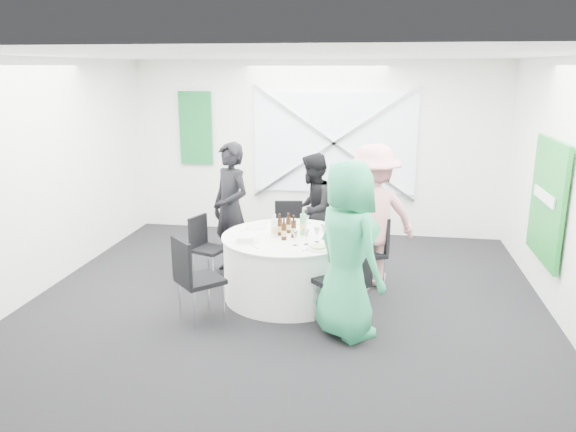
% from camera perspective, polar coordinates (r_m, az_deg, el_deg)
% --- Properties ---
extents(floor, '(6.00, 6.00, 0.00)m').
position_cam_1_polar(floor, '(6.68, -0.28, -8.76)').
color(floor, black).
rests_on(floor, ground).
extents(ceiling, '(6.00, 6.00, 0.00)m').
position_cam_1_polar(ceiling, '(6.12, -0.31, 16.03)').
color(ceiling, white).
rests_on(ceiling, wall_back).
extents(wall_back, '(6.00, 0.00, 6.00)m').
position_cam_1_polar(wall_back, '(9.18, 2.83, 6.86)').
color(wall_back, white).
rests_on(wall_back, floor).
extents(wall_front, '(6.00, 0.00, 6.00)m').
position_cam_1_polar(wall_front, '(3.44, -8.66, -7.09)').
color(wall_front, white).
rests_on(wall_front, floor).
extents(wall_left, '(0.00, 6.00, 6.00)m').
position_cam_1_polar(wall_left, '(7.36, -24.06, 3.58)').
color(wall_left, white).
rests_on(wall_left, floor).
extents(wall_right, '(0.00, 6.00, 6.00)m').
position_cam_1_polar(wall_right, '(6.48, 26.90, 1.88)').
color(wall_right, white).
rests_on(wall_right, floor).
extents(window_panel, '(2.60, 0.03, 1.60)m').
position_cam_1_polar(window_panel, '(9.10, 4.71, 7.39)').
color(window_panel, silver).
rests_on(window_panel, wall_back).
extents(window_brace_a, '(2.63, 0.05, 1.84)m').
position_cam_1_polar(window_brace_a, '(9.06, 4.68, 7.36)').
color(window_brace_a, silver).
rests_on(window_brace_a, window_panel).
extents(window_brace_b, '(2.63, 0.05, 1.84)m').
position_cam_1_polar(window_brace_b, '(9.06, 4.68, 7.36)').
color(window_brace_b, silver).
rests_on(window_brace_b, window_panel).
extents(green_banner, '(0.55, 0.04, 1.20)m').
position_cam_1_polar(green_banner, '(9.52, -9.37, 8.80)').
color(green_banner, '#146632').
rests_on(green_banner, wall_back).
extents(green_sign, '(0.05, 1.20, 1.40)m').
position_cam_1_polar(green_sign, '(7.06, 24.85, 1.41)').
color(green_sign, '#18872A').
rests_on(green_sign, wall_right).
extents(banquet_table, '(1.56, 1.56, 0.76)m').
position_cam_1_polar(banquet_table, '(6.72, 0.00, -5.11)').
color(banquet_table, silver).
rests_on(banquet_table, floor).
extents(chair_back, '(0.46, 0.47, 0.89)m').
position_cam_1_polar(chair_back, '(7.75, 0.06, -1.30)').
color(chair_back, black).
rests_on(chair_back, floor).
extents(chair_back_left, '(0.49, 0.48, 0.83)m').
position_cam_1_polar(chair_back_left, '(7.33, -8.45, -2.71)').
color(chair_back_left, black).
rests_on(chair_back_left, floor).
extents(chair_back_right, '(0.56, 0.56, 0.92)m').
position_cam_1_polar(chair_back_right, '(7.03, 8.57, -3.00)').
color(chair_back_right, black).
rests_on(chair_back_right, floor).
extents(chair_front_right, '(0.65, 0.65, 1.01)m').
position_cam_1_polar(chair_front_right, '(5.85, 6.06, -6.07)').
color(chair_front_right, black).
rests_on(chair_front_right, floor).
extents(chair_front_left, '(0.61, 0.61, 0.95)m').
position_cam_1_polar(chair_front_left, '(6.06, -9.66, -5.78)').
color(chair_front_left, black).
rests_on(chair_front_left, floor).
extents(person_man_back_left, '(0.76, 0.73, 1.75)m').
position_cam_1_polar(person_man_back_left, '(7.42, -5.82, 0.74)').
color(person_man_back_left, black).
rests_on(person_man_back_left, floor).
extents(person_man_back, '(0.50, 0.80, 1.56)m').
position_cam_1_polar(person_man_back, '(7.72, 2.50, 0.64)').
color(person_man_back, black).
rests_on(person_man_back, floor).
extents(person_woman_pink, '(1.28, 0.99, 1.80)m').
position_cam_1_polar(person_woman_pink, '(6.93, 8.56, -0.15)').
color(person_woman_pink, pink).
rests_on(person_woman_pink, floor).
extents(person_woman_green, '(1.02, 1.05, 1.82)m').
position_cam_1_polar(person_woman_green, '(5.64, 6.09, -3.47)').
color(person_woman_green, '#2BA069').
rests_on(person_woman_green, floor).
extents(plate_back, '(0.25, 0.25, 0.01)m').
position_cam_1_polar(plate_back, '(7.14, 1.12, -0.64)').
color(plate_back, white).
rests_on(plate_back, banquet_table).
extents(plate_back_left, '(0.26, 0.26, 0.01)m').
position_cam_1_polar(plate_back_left, '(6.94, -3.18, -1.12)').
color(plate_back_left, white).
rests_on(plate_back_left, banquet_table).
extents(plate_back_right, '(0.28, 0.28, 0.04)m').
position_cam_1_polar(plate_back_right, '(6.82, 4.54, -1.37)').
color(plate_back_right, white).
rests_on(plate_back_right, banquet_table).
extents(plate_front_right, '(0.26, 0.26, 0.04)m').
position_cam_1_polar(plate_front_right, '(6.12, 3.14, -3.24)').
color(plate_front_right, white).
rests_on(plate_front_right, banquet_table).
extents(plate_front_left, '(0.26, 0.26, 0.01)m').
position_cam_1_polar(plate_front_left, '(6.39, -4.17, -2.55)').
color(plate_front_left, white).
rests_on(plate_front_left, banquet_table).
extents(napkin, '(0.22, 0.17, 0.05)m').
position_cam_1_polar(napkin, '(6.35, -4.37, -2.33)').
color(napkin, silver).
rests_on(napkin, plate_front_left).
extents(beer_bottle_a, '(0.06, 0.06, 0.26)m').
position_cam_1_polar(beer_bottle_a, '(6.59, -0.85, -1.14)').
color(beer_bottle_a, '#371B0A').
rests_on(beer_bottle_a, banquet_table).
extents(beer_bottle_b, '(0.06, 0.06, 0.24)m').
position_cam_1_polar(beer_bottle_b, '(6.69, 0.04, -0.96)').
color(beer_bottle_b, '#371B0A').
rests_on(beer_bottle_b, banquet_table).
extents(beer_bottle_c, '(0.06, 0.06, 0.27)m').
position_cam_1_polar(beer_bottle_c, '(6.50, 0.57, -1.34)').
color(beer_bottle_c, '#371B0A').
rests_on(beer_bottle_c, banquet_table).
extents(beer_bottle_d, '(0.06, 0.06, 0.26)m').
position_cam_1_polar(beer_bottle_d, '(6.42, -0.42, -1.59)').
color(beer_bottle_d, '#371B0A').
rests_on(beer_bottle_d, banquet_table).
extents(green_water_bottle, '(0.08, 0.08, 0.31)m').
position_cam_1_polar(green_water_bottle, '(6.60, 1.55, -0.89)').
color(green_water_bottle, '#43B05E').
rests_on(green_water_bottle, banquet_table).
extents(clear_water_bottle, '(0.08, 0.08, 0.28)m').
position_cam_1_polar(clear_water_bottle, '(6.52, -1.39, -1.24)').
color(clear_water_bottle, silver).
rests_on(clear_water_bottle, banquet_table).
extents(wine_glass_a, '(0.07, 0.07, 0.17)m').
position_cam_1_polar(wine_glass_a, '(6.25, 1.86, -1.80)').
color(wine_glass_a, white).
rests_on(wine_glass_a, banquet_table).
extents(wine_glass_b, '(0.07, 0.07, 0.17)m').
position_cam_1_polar(wine_glass_b, '(6.45, 3.65, -1.28)').
color(wine_glass_b, white).
rests_on(wine_glass_b, banquet_table).
extents(wine_glass_c, '(0.07, 0.07, 0.17)m').
position_cam_1_polar(wine_glass_c, '(6.21, 0.72, -1.91)').
color(wine_glass_c, white).
rests_on(wine_glass_c, banquet_table).
extents(wine_glass_d, '(0.07, 0.07, 0.17)m').
position_cam_1_polar(wine_glass_d, '(6.34, 2.96, -1.58)').
color(wine_glass_d, white).
rests_on(wine_glass_d, banquet_table).
extents(fork_a, '(0.08, 0.14, 0.01)m').
position_cam_1_polar(fork_a, '(6.64, 4.97, -1.93)').
color(fork_a, silver).
rests_on(fork_a, banquet_table).
extents(knife_a, '(0.08, 0.14, 0.01)m').
position_cam_1_polar(knife_a, '(6.92, 3.94, -1.21)').
color(knife_a, silver).
rests_on(knife_a, banquet_table).
extents(fork_b, '(0.09, 0.14, 0.01)m').
position_cam_1_polar(fork_b, '(7.07, -2.54, -0.85)').
color(fork_b, silver).
rests_on(fork_b, banquet_table).
extents(knife_b, '(0.09, 0.14, 0.01)m').
position_cam_1_polar(knife_b, '(6.83, -4.48, -1.45)').
color(knife_b, silver).
rests_on(knife_b, banquet_table).
extents(fork_c, '(0.15, 0.02, 0.01)m').
position_cam_1_polar(fork_c, '(7.11, 1.83, -0.75)').
color(fork_c, silver).
rests_on(fork_c, banquet_table).
extents(knife_c, '(0.15, 0.03, 0.01)m').
position_cam_1_polar(knife_c, '(7.15, -0.22, -0.65)').
color(knife_c, silver).
rests_on(knife_c, banquet_table).
extents(fork_d, '(0.11, 0.12, 0.01)m').
position_cam_1_polar(fork_d, '(6.09, 1.94, -3.46)').
color(fork_d, silver).
rests_on(fork_d, banquet_table).
extents(knife_d, '(0.11, 0.12, 0.01)m').
position_cam_1_polar(knife_d, '(6.29, 4.25, -2.88)').
color(knife_d, silver).
rests_on(knife_d, banquet_table).
extents(fork_e, '(0.10, 0.13, 0.01)m').
position_cam_1_polar(fork_e, '(6.54, -5.00, -2.20)').
color(fork_e, silver).
rests_on(fork_e, banquet_table).
extents(knife_e, '(0.11, 0.12, 0.01)m').
position_cam_1_polar(knife_e, '(6.18, -3.35, -3.19)').
color(knife_e, silver).
rests_on(knife_e, banquet_table).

